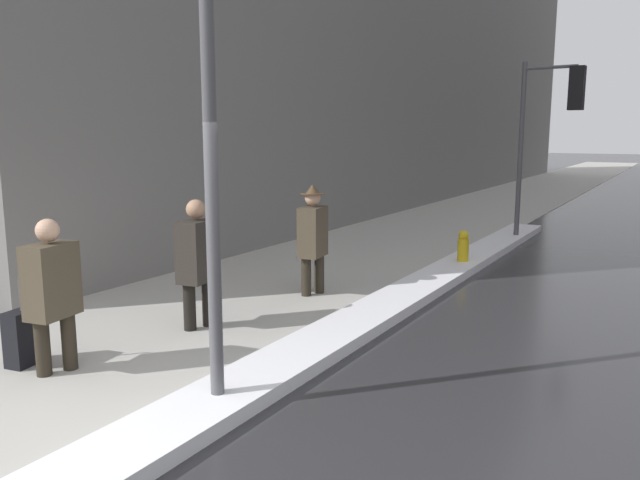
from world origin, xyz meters
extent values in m
plane|color=#2D2D30|center=(0.00, 0.00, 0.00)|extent=(160.00, 160.00, 0.00)
cube|color=#B2AFA8|center=(-2.00, 15.00, 0.01)|extent=(4.00, 80.00, 0.01)
cube|color=white|center=(0.22, 6.05, 0.07)|extent=(0.72, 14.42, 0.14)
cylinder|color=#515156|center=(0.21, 1.19, 2.51)|extent=(0.12, 0.12, 5.02)
cylinder|color=#515156|center=(0.38, 11.44, 1.97)|extent=(0.11, 0.11, 3.94)
cylinder|color=#515156|center=(0.92, 11.39, 3.79)|extent=(1.10, 0.16, 0.07)
cube|color=black|center=(1.47, 11.35, 3.34)|extent=(0.31, 0.22, 0.90)
sphere|color=red|center=(1.48, 11.47, 3.63)|extent=(0.19, 0.19, 0.19)
sphere|color=orange|center=(1.48, 11.47, 3.34)|extent=(0.19, 0.19, 0.19)
sphere|color=green|center=(1.48, 11.47, 3.05)|extent=(0.19, 0.19, 0.19)
cylinder|color=#2A241B|center=(-1.69, 1.12, 0.43)|extent=(0.15, 0.15, 0.85)
cylinder|color=#2A241B|center=(-1.77, 0.88, 0.43)|extent=(0.15, 0.15, 0.85)
cube|color=#473D2D|center=(-1.73, 1.00, 0.97)|extent=(0.38, 0.56, 0.74)
sphere|color=tan|center=(-1.73, 1.00, 1.47)|extent=(0.23, 0.23, 0.23)
cylinder|color=black|center=(-1.44, 2.98, 0.43)|extent=(0.15, 0.15, 0.87)
cylinder|color=black|center=(-1.51, 2.73, 0.43)|extent=(0.15, 0.15, 0.87)
cube|color=#2D2823|center=(-1.48, 2.86, 0.99)|extent=(0.39, 0.57, 0.76)
sphere|color=tan|center=(-1.48, 2.86, 1.50)|extent=(0.24, 0.24, 0.24)
cylinder|color=#2A241B|center=(-1.07, 5.11, 0.42)|extent=(0.15, 0.15, 0.85)
cylinder|color=#2A241B|center=(-1.15, 4.87, 0.42)|extent=(0.15, 0.15, 0.85)
cube|color=#473D2D|center=(-1.11, 4.99, 0.97)|extent=(0.38, 0.56, 0.74)
sphere|color=tan|center=(-1.11, 4.99, 1.47)|extent=(0.23, 0.23, 0.23)
cylinder|color=#4C3823|center=(-1.11, 4.99, 1.53)|extent=(0.36, 0.36, 0.01)
cone|color=#4C3823|center=(-1.11, 4.99, 1.60)|extent=(0.22, 0.22, 0.14)
cube|color=black|center=(-1.17, 5.34, 0.81)|extent=(0.13, 0.23, 0.28)
cube|color=black|center=(-2.20, 0.96, 0.30)|extent=(0.28, 0.39, 0.60)
cylinder|color=#4C4C51|center=(-2.20, 0.96, 0.77)|extent=(0.02, 0.02, 0.35)
cylinder|color=gold|center=(0.26, 7.95, 0.28)|extent=(0.20, 0.20, 0.55)
sphere|color=gold|center=(0.26, 7.95, 0.61)|extent=(0.18, 0.18, 0.18)
camera|label=1|loc=(3.63, -2.83, 2.41)|focal=35.00mm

